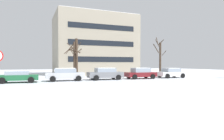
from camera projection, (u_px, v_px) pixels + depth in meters
ground_plane at (26, 92)px, 13.78m from camera, size 120.00×120.00×0.00m
road_surface at (27, 87)px, 16.60m from camera, size 80.00×8.08×0.00m
parked_car_green at (18, 76)px, 20.70m from camera, size 4.15×2.19×1.29m
parked_car_silver at (65, 74)px, 22.80m from camera, size 4.40×2.10×1.50m
parked_car_gray at (105, 74)px, 24.58m from camera, size 4.42×2.20×1.49m
parked_car_maroon at (141, 73)px, 26.21m from camera, size 4.11×2.14×1.46m
parked_car_white at (171, 73)px, 28.02m from camera, size 3.98×2.25×1.39m
tree_far_left at (76, 57)px, 26.15m from camera, size 1.93×1.87×5.33m
tree_far_mid at (74, 58)px, 25.87m from camera, size 2.24×2.41×4.90m
tree_far_right at (160, 57)px, 30.94m from camera, size 1.69×1.65×6.21m
building_far_right at (94, 45)px, 37.98m from camera, size 14.61×10.32×11.07m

